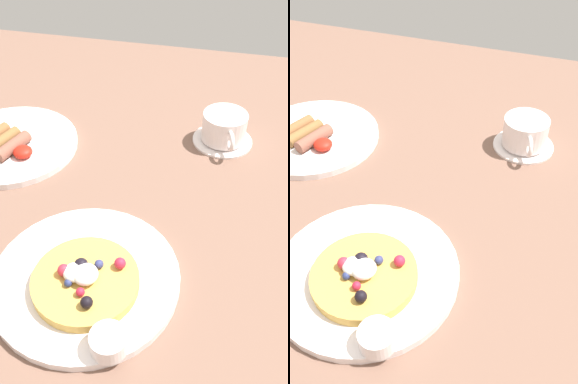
{
  "view_description": "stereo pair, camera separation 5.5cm",
  "coord_description": "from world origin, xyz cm",
  "views": [
    {
      "loc": [
        12.71,
        -51.88,
        52.6
      ],
      "look_at": [
        0.7,
        0.01,
        4.0
      ],
      "focal_mm": 40.82,
      "sensor_mm": 36.0,
      "label": 1
    },
    {
      "loc": [
        18.03,
        -50.35,
        52.6
      ],
      "look_at": [
        0.7,
        0.01,
        4.0
      ],
      "focal_mm": 40.82,
      "sensor_mm": 36.0,
      "label": 2
    }
  ],
  "objects": [
    {
      "name": "ground_plane",
      "position": [
        0.0,
        0.0,
        -1.5
      ],
      "size": [
        198.75,
        131.3,
        3.0
      ],
      "primitive_type": "cube",
      "color": "brown"
    },
    {
      "name": "pancake_plate",
      "position": [
        -4.18,
        -16.44,
        0.69
      ],
      "size": [
        27.4,
        27.4,
        1.39
      ],
      "primitive_type": "cylinder",
      "color": "white",
      "rests_on": "ground_plane"
    },
    {
      "name": "pancake_with_berries",
      "position": [
        -3.59,
        -18.02,
        2.53
      ],
      "size": [
        15.19,
        15.19,
        3.78
      ],
      "color": "gold",
      "rests_on": "pancake_plate"
    },
    {
      "name": "syrup_ramekin",
      "position": [
        2.33,
        -26.4,
        2.8
      ],
      "size": [
        4.81,
        4.81,
        2.75
      ],
      "color": "white",
      "rests_on": "pancake_plate"
    },
    {
      "name": "breakfast_plate",
      "position": [
        -29.33,
        11.48,
        0.65
      ],
      "size": [
        26.43,
        26.43,
        1.3
      ],
      "primitive_type": "cylinder",
      "color": "white",
      "rests_on": "ground_plane"
    },
    {
      "name": "fried_breakfast",
      "position": [
        -29.75,
        9.08,
        2.38
      ],
      "size": [
        13.54,
        10.22,
        2.66
      ],
      "color": "brown",
      "rests_on": "breakfast_plate"
    },
    {
      "name": "coffee_saucer",
      "position": [
        11.84,
        22.92,
        0.44
      ],
      "size": [
        12.08,
        12.08,
        0.88
      ],
      "primitive_type": "cylinder",
      "color": "white",
      "rests_on": "ground_plane"
    },
    {
      "name": "coffee_cup",
      "position": [
        11.88,
        22.78,
        3.78
      ],
      "size": [
        8.82,
        11.57,
        5.58
      ],
      "color": "white",
      "rests_on": "coffee_saucer"
    }
  ]
}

